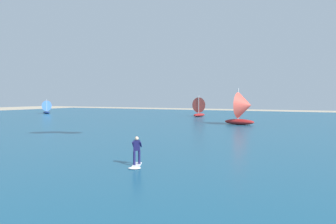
{
  "coord_description": "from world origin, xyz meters",
  "views": [
    {
      "loc": [
        9.07,
        -0.39,
        4.04
      ],
      "look_at": [
        -0.43,
        18.04,
        3.12
      ],
      "focal_mm": 36.31,
      "sensor_mm": 36.0,
      "label": 1
    }
  ],
  "objects": [
    {
      "name": "ocean",
      "position": [
        0.0,
        50.74,
        0.05
      ],
      "size": [
        160.0,
        90.0,
        0.1
      ],
      "primitive_type": "cube",
      "color": "navy",
      "rests_on": "ground"
    },
    {
      "name": "sailboat_mid_left",
      "position": [
        -53.5,
        57.73,
        1.69
      ],
      "size": [
        3.08,
        2.72,
        3.47
      ],
      "color": "navy",
      "rests_on": "ocean"
    },
    {
      "name": "sailboat_mid_right",
      "position": [
        -16.31,
        63.18,
        2.09
      ],
      "size": [
        3.32,
        3.83,
        4.35
      ],
      "color": "maroon",
      "rests_on": "ocean"
    },
    {
      "name": "kitesurfer",
      "position": [
        -1.34,
        15.87,
        0.7
      ],
      "size": [
        1.34,
        2.01,
        1.67
      ],
      "color": "white",
      "rests_on": "ocean"
    },
    {
      "name": "sailboat_center_horizon",
      "position": [
        -3.33,
        46.98,
        2.47
      ],
      "size": [
        4.48,
        3.82,
        5.18
      ],
      "color": "maroon",
      "rests_on": "ocean"
    }
  ]
}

